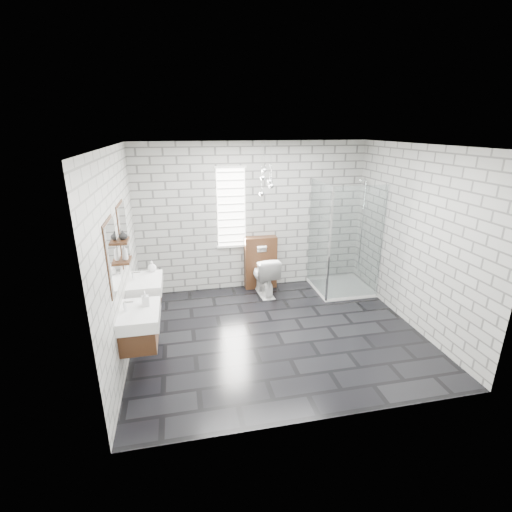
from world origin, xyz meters
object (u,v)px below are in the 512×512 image
object	(u,v)px
vanity_right	(143,285)
shower_enclosure	(340,266)
toilet	(264,275)
cistern_panel	(261,262)
vanity_left	(136,317)

from	to	relation	value
vanity_right	shower_enclosure	world-z (taller)	shower_enclosure
vanity_right	shower_enclosure	bearing A→B (deg)	12.41
toilet	shower_enclosure	bearing A→B (deg)	167.87
cistern_panel	shower_enclosure	xyz separation A→B (m)	(1.38, -0.52, 0.00)
vanity_right	cistern_panel	size ratio (longest dim) A/B	1.57
vanity_left	vanity_right	bearing A→B (deg)	90.00
cistern_panel	toilet	distance (m)	0.35
shower_enclosure	toilet	bearing A→B (deg)	172.18
shower_enclosure	vanity_left	bearing A→B (deg)	-153.24
vanity_right	cistern_panel	xyz separation A→B (m)	(2.03, 1.27, -0.26)
vanity_right	toilet	size ratio (longest dim) A/B	2.14
cistern_panel	shower_enclosure	bearing A→B (deg)	-20.60
vanity_left	vanity_right	size ratio (longest dim) A/B	1.00
vanity_left	cistern_panel	distance (m)	3.03
vanity_right	cistern_panel	bearing A→B (deg)	31.95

